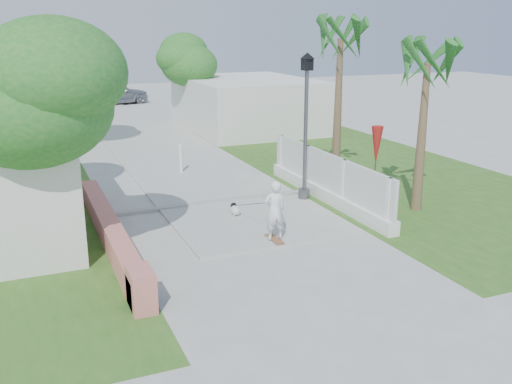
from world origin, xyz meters
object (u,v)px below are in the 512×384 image
skateboarder (273,210)px  parked_car (114,93)px  street_lamp (306,121)px  patio_umbrella (376,146)px  dog (235,210)px  bollard (181,158)px

skateboarder → parked_car: bearing=-87.4°
street_lamp → patio_umbrella: 2.27m
skateboarder → dog: size_ratio=4.92×
bollard → patio_umbrella: bearing=-50.1°
bollard → parked_car: bearing=87.2°
parked_car → street_lamp: bearing=162.9°
street_lamp → dog: bearing=-161.6°
street_lamp → parked_car: (-1.70, 24.96, -1.63)m
patio_umbrella → dog: (-4.54, 0.12, -1.48)m
street_lamp → parked_car: size_ratio=0.95×
bollard → parked_car: parked_car is taller
dog → parked_car: 25.86m
skateboarder → street_lamp: bearing=-124.9°
bollard → street_lamp: bearing=-59.0°
patio_umbrella → dog: size_ratio=4.07×
dog → bollard: bearing=96.6°
patio_umbrella → skateboarder: size_ratio=0.83×
dog → skateboarder: bearing=-79.0°
street_lamp → dog: 3.55m
patio_umbrella → skateboarder: (-4.35, -2.02, -0.87)m
patio_umbrella → street_lamp: bearing=152.2°
skateboarder → parked_car: (0.75, 27.98, -0.02)m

